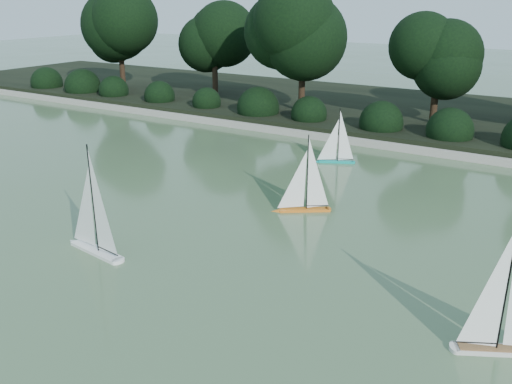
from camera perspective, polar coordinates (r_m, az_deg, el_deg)
ground at (r=8.21m, az=-13.06°, el=-8.98°), size 80.00×80.00×0.00m
pond_coping at (r=15.41m, az=11.11°, el=4.90°), size 40.00×0.35×0.18m
far_bank at (r=19.10m, az=15.59°, el=7.49°), size 40.00×8.00×0.30m
tree_line at (r=16.95m, az=18.81°, el=14.30°), size 26.31×3.93×4.39m
shrub_hedge at (r=16.15m, az=12.38°, el=6.78°), size 29.10×1.10×1.10m
sailboat_white_a at (r=9.22m, az=-16.16°, el=-4.02°), size 1.37×0.40×1.86m
sailboat_white_b at (r=7.10m, az=24.25°, el=-12.66°), size 1.19×0.73×1.72m
sailboat_orange at (r=10.52m, az=4.39°, el=-0.67°), size 1.00×0.76×1.54m
sailboat_teal at (r=13.68m, az=7.72°, el=3.83°), size 0.96×0.57×1.38m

